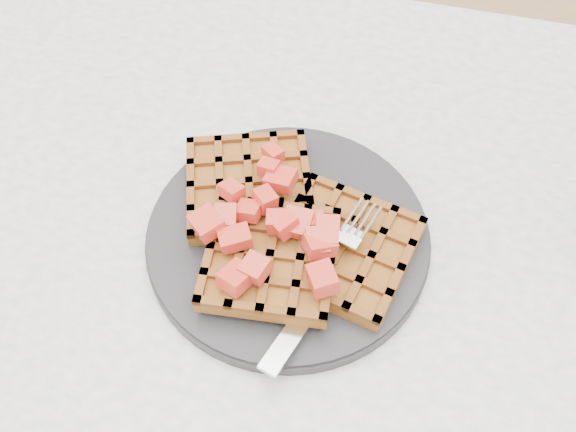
{
  "coord_description": "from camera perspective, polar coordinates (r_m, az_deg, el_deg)",
  "views": [
    {
      "loc": [
        -0.05,
        -0.27,
        1.24
      ],
      "look_at": [
        -0.12,
        0.03,
        0.79
      ],
      "focal_mm": 40.0,
      "sensor_mm": 36.0,
      "label": 1
    }
  ],
  "objects": [
    {
      "name": "strawberry_pile",
      "position": [
        0.53,
        0.0,
        0.86
      ],
      "size": [
        0.15,
        0.15,
        0.02
      ],
      "primitive_type": null,
      "color": "#AB1F15",
      "rests_on": "waffles"
    },
    {
      "name": "table",
      "position": [
        0.66,
        10.05,
        -11.93
      ],
      "size": [
        1.2,
        0.8,
        0.75
      ],
      "color": "silver",
      "rests_on": "ground"
    },
    {
      "name": "waffles",
      "position": [
        0.55,
        -0.08,
        -1.07
      ],
      "size": [
        0.23,
        0.2,
        0.03
      ],
      "color": "#92561F",
      "rests_on": "plate"
    },
    {
      "name": "plate",
      "position": [
        0.57,
        0.0,
        -1.84
      ],
      "size": [
        0.25,
        0.25,
        0.02
      ],
      "primitive_type": "cylinder",
      "color": "black",
      "rests_on": "table"
    },
    {
      "name": "fork",
      "position": [
        0.53,
        3.7,
        -5.51
      ],
      "size": [
        0.08,
        0.18,
        0.02
      ],
      "primitive_type": null,
      "rotation": [
        0.0,
        0.0,
        -0.3
      ],
      "color": "silver",
      "rests_on": "plate"
    }
  ]
}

